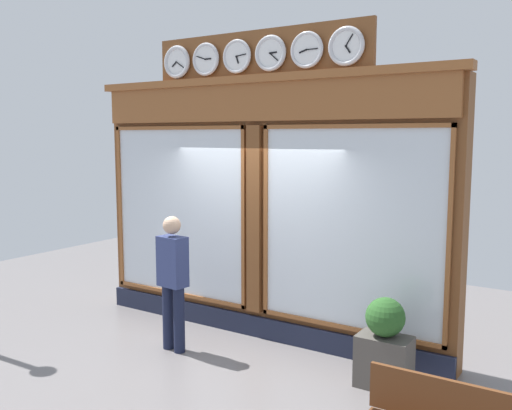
{
  "coord_description": "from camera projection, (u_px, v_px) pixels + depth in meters",
  "views": [
    {
      "loc": [
        -3.93,
        6.03,
        2.66
      ],
      "look_at": [
        0.0,
        0.0,
        1.76
      ],
      "focal_mm": 39.14,
      "sensor_mm": 36.0,
      "label": 1
    }
  ],
  "objects": [
    {
      "name": "shop_facade",
      "position": [
        261.0,
        204.0,
        7.36
      ],
      "size": [
        5.3,
        0.42,
        3.98
      ],
      "color": "brown",
      "rests_on": "ground_plane"
    },
    {
      "name": "planter_box",
      "position": [
        384.0,
        362.0,
        5.91
      ],
      "size": [
        0.56,
        0.36,
        0.56
      ],
      "primitive_type": "cube",
      "color": "#4C4742",
      "rests_on": "ground_plane"
    },
    {
      "name": "planter_shrub",
      "position": [
        385.0,
        317.0,
        5.85
      ],
      "size": [
        0.42,
        0.42,
        0.42
      ],
      "primitive_type": "sphere",
      "color": "#285623",
      "rests_on": "planter_box"
    },
    {
      "name": "pedestrian",
      "position": [
        173.0,
        277.0,
        6.86
      ],
      "size": [
        0.38,
        0.26,
        1.69
      ],
      "color": "#191E38",
      "rests_on": "ground_plane"
    }
  ]
}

